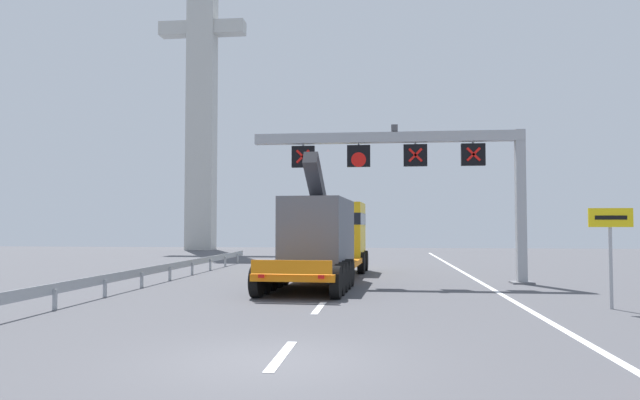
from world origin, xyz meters
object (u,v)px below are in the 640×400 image
Objects in this scene: exit_sign_yellow at (611,234)px; heavy_haul_truck_orange at (327,235)px; overhead_lane_gantry at (420,160)px; bridge_pylon_distant at (202,67)px.

heavy_haul_truck_orange is at bearing 135.80° from exit_sign_yellow.
overhead_lane_gantry reaches higher than exit_sign_yellow.
bridge_pylon_distant is (-16.11, 31.81, 16.97)m from heavy_haul_truck_orange.
exit_sign_yellow is at bearing -44.20° from heavy_haul_truck_orange.
exit_sign_yellow is (5.00, -7.60, -3.11)m from overhead_lane_gantry.
bridge_pylon_distant reaches higher than overhead_lane_gantry.
heavy_haul_truck_orange reaches higher than exit_sign_yellow.
bridge_pylon_distant is at bearing 121.47° from overhead_lane_gantry.
bridge_pylon_distant is (-25.27, 40.72, 16.78)m from exit_sign_yellow.
exit_sign_yellow is at bearing -56.66° from overhead_lane_gantry.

